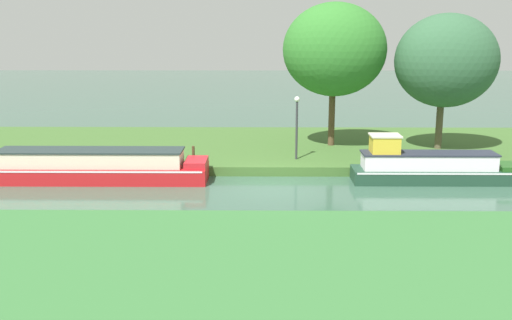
# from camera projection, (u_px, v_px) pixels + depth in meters

# --- Properties ---
(ground_plane) EXTENTS (120.00, 120.00, 0.00)m
(ground_plane) POSITION_uv_depth(u_px,v_px,m) (273.00, 189.00, 23.61)
(ground_plane) COLOR #375A47
(riverbank_far) EXTENTS (72.00, 10.00, 0.40)m
(riverbank_far) POSITION_uv_depth(u_px,v_px,m) (271.00, 148.00, 30.39)
(riverbank_far) COLOR #3D622A
(riverbank_far) RESTS_ON ground_plane
(riverbank_near) EXTENTS (72.00, 10.00, 0.40)m
(riverbank_near) POSITION_uv_depth(u_px,v_px,m) (279.00, 280.00, 14.79)
(riverbank_near) COLOR #346C34
(riverbank_near) RESTS_ON ground_plane
(red_barge) EXTENTS (10.92, 1.86, 1.32)m
(red_barge) POSITION_uv_depth(u_px,v_px,m) (82.00, 168.00, 24.73)
(red_barge) COLOR red
(red_barge) RESTS_ON ground_plane
(forest_narrowboat) EXTENTS (7.03, 1.52, 1.96)m
(forest_narrowboat) POSITION_uv_depth(u_px,v_px,m) (433.00, 167.00, 24.58)
(forest_narrowboat) COLOR #1F412F
(forest_narrowboat) RESTS_ON ground_plane
(willow_tree_left) EXTENTS (4.93, 4.01, 6.93)m
(willow_tree_left) POSITION_uv_depth(u_px,v_px,m) (335.00, 50.00, 28.62)
(willow_tree_left) COLOR brown
(willow_tree_left) RESTS_ON riverbank_far
(willow_tree_centre) EXTENTS (4.81, 3.67, 6.42)m
(willow_tree_centre) POSITION_uv_depth(u_px,v_px,m) (446.00, 61.00, 27.95)
(willow_tree_centre) COLOR brown
(willow_tree_centre) RESTS_ON riverbank_far
(lamp_post) EXTENTS (0.24, 0.24, 2.81)m
(lamp_post) POSITION_uv_depth(u_px,v_px,m) (297.00, 120.00, 26.62)
(lamp_post) COLOR #333338
(lamp_post) RESTS_ON riverbank_far
(mooring_post_near) EXTENTS (0.12, 0.12, 0.83)m
(mooring_post_near) POSITION_uv_depth(u_px,v_px,m) (193.00, 156.00, 25.77)
(mooring_post_near) COLOR #483A20
(mooring_post_near) RESTS_ON riverbank_far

